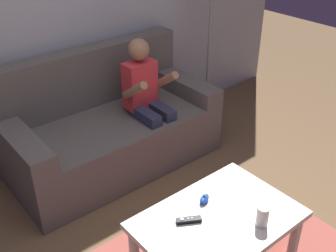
{
  "coord_description": "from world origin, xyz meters",
  "views": [
    {
      "loc": [
        -1.19,
        -1.09,
        1.98
      ],
      "look_at": [
        0.3,
        0.72,
        0.6
      ],
      "focal_mm": 43.74,
      "sensor_mm": 36.0,
      "label": 1
    }
  ],
  "objects_px": {
    "couch": "(110,128)",
    "coffee_table": "(218,225)",
    "game_remote_black_near_edge": "(189,220)",
    "nunchuk_blue": "(204,199)",
    "soda_can": "(262,216)",
    "person_seated_on_couch": "(147,97)"
  },
  "relations": [
    {
      "from": "couch",
      "to": "coffee_table",
      "type": "bearing_deg",
      "value": -95.31
    },
    {
      "from": "game_remote_black_near_edge",
      "to": "nunchuk_blue",
      "type": "distance_m",
      "value": 0.19
    },
    {
      "from": "couch",
      "to": "game_remote_black_near_edge",
      "type": "bearing_deg",
      "value": -102.38
    },
    {
      "from": "coffee_table",
      "to": "game_remote_black_near_edge",
      "type": "xyz_separation_m",
      "value": [
        -0.15,
        0.08,
        0.07
      ]
    },
    {
      "from": "soda_can",
      "to": "nunchuk_blue",
      "type": "bearing_deg",
      "value": 107.69
    },
    {
      "from": "game_remote_black_near_edge",
      "to": "nunchuk_blue",
      "type": "bearing_deg",
      "value": 20.19
    },
    {
      "from": "coffee_table",
      "to": "game_remote_black_near_edge",
      "type": "bearing_deg",
      "value": 152.31
    },
    {
      "from": "couch",
      "to": "person_seated_on_couch",
      "type": "relative_size",
      "value": 1.61
    },
    {
      "from": "person_seated_on_couch",
      "to": "soda_can",
      "type": "xyz_separation_m",
      "value": [
        -0.23,
        -1.33,
        -0.13
      ]
    },
    {
      "from": "couch",
      "to": "nunchuk_blue",
      "type": "height_order",
      "value": "couch"
    },
    {
      "from": "coffee_table",
      "to": "soda_can",
      "type": "relative_size",
      "value": 7.38
    },
    {
      "from": "person_seated_on_couch",
      "to": "game_remote_black_near_edge",
      "type": "distance_m",
      "value": 1.2
    },
    {
      "from": "couch",
      "to": "soda_can",
      "type": "bearing_deg",
      "value": -89.43
    },
    {
      "from": "person_seated_on_couch",
      "to": "coffee_table",
      "type": "relative_size",
      "value": 1.13
    },
    {
      "from": "couch",
      "to": "soda_can",
      "type": "relative_size",
      "value": 13.38
    },
    {
      "from": "nunchuk_blue",
      "to": "couch",
      "type": "bearing_deg",
      "value": 85.56
    },
    {
      "from": "soda_can",
      "to": "game_remote_black_near_edge",
      "type": "bearing_deg",
      "value": 137.2
    },
    {
      "from": "couch",
      "to": "coffee_table",
      "type": "height_order",
      "value": "couch"
    },
    {
      "from": "couch",
      "to": "coffee_table",
      "type": "distance_m",
      "value": 1.34
    },
    {
      "from": "couch",
      "to": "person_seated_on_couch",
      "type": "xyz_separation_m",
      "value": [
        0.25,
        -0.19,
        0.27
      ]
    },
    {
      "from": "person_seated_on_couch",
      "to": "game_remote_black_near_edge",
      "type": "relative_size",
      "value": 7.29
    },
    {
      "from": "nunchuk_blue",
      "to": "soda_can",
      "type": "bearing_deg",
      "value": -72.31
    }
  ]
}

